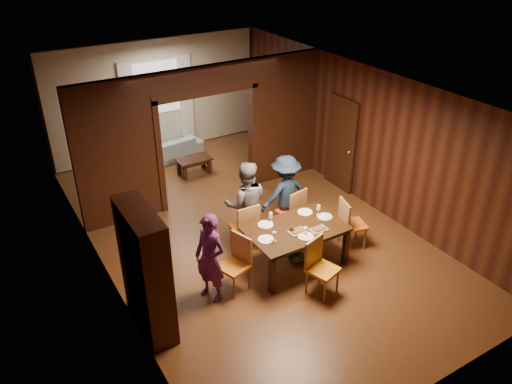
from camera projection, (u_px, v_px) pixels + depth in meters
floor at (247, 230)px, 9.87m from camera, size 9.00×9.00×0.00m
ceiling at (245, 87)px, 8.46m from camera, size 5.50×9.00×0.02m
room_walls at (201, 128)px, 10.55m from camera, size 5.52×9.01×2.90m
person_purple at (210, 258)px, 7.77m from camera, size 0.56×0.66×1.53m
person_grey at (246, 205)px, 9.06m from camera, size 1.00×0.91×1.69m
person_navy at (285, 193)px, 9.56m from camera, size 1.01×0.59×1.55m
sofa at (165, 150)px, 12.55m from camera, size 1.98×1.00×0.55m
serving_bowl at (298, 223)px, 8.61m from camera, size 0.33×0.33×0.08m
dining_table at (295, 246)px, 8.72m from camera, size 1.70×1.05×0.76m
coffee_table at (194, 166)px, 11.92m from camera, size 0.80×0.50×0.40m
chair_left at (233, 265)px, 8.08m from camera, size 0.55×0.55×0.97m
chair_right at (353, 223)px, 9.18m from camera, size 0.54×0.54×0.97m
chair_far_l at (244, 225)px, 9.11m from camera, size 0.45×0.45×0.97m
chair_far_r at (290, 210)px, 9.59m from camera, size 0.51×0.51×0.97m
chair_near at (323, 268)px, 8.00m from camera, size 0.55×0.55×0.97m
hutch at (146, 271)px, 7.12m from camera, size 0.40×1.20×2.00m
door_right at (341, 144)px, 10.95m from camera, size 0.06×0.90×2.10m
window_far at (156, 88)px, 12.37m from camera, size 1.20×0.03×1.30m
curtain_left at (130, 111)px, 12.22m from camera, size 0.35×0.06×2.40m
curtain_right at (186, 101)px, 12.89m from camera, size 0.35×0.06×2.40m
plate_left at (266, 239)px, 8.22m from camera, size 0.27×0.27×0.01m
plate_far_l at (266, 225)px, 8.62m from camera, size 0.27×0.27×0.01m
plate_far_r at (305, 212)px, 8.98m from camera, size 0.27×0.27×0.01m
plate_right at (325, 217)px, 8.85m from camera, size 0.27×0.27×0.01m
plate_near at (306, 236)px, 8.30m from camera, size 0.27×0.27×0.01m
platter_a at (298, 231)px, 8.42m from camera, size 0.30×0.20×0.04m
platter_b at (319, 229)px, 8.47m from camera, size 0.30×0.20×0.04m
wineglass_left at (274, 237)px, 8.15m from camera, size 0.08×0.08×0.18m
wineglass_far at (271, 217)px, 8.68m from camera, size 0.08×0.08×0.18m
wineglass_right at (318, 210)px, 8.89m from camera, size 0.08×0.08×0.18m
tumbler at (305, 231)px, 8.32m from camera, size 0.07×0.07×0.14m
condiment_jar at (292, 229)px, 8.41m from camera, size 0.08×0.08×0.11m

